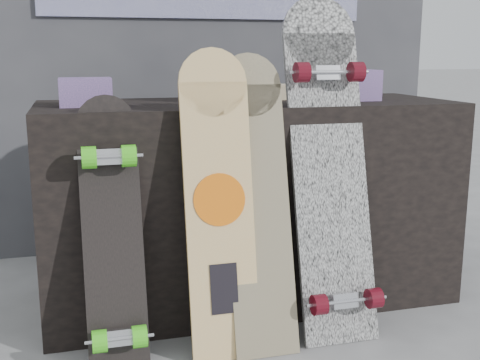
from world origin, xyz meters
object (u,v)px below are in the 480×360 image
object	(u,v)px
skateboard_dark	(113,230)
longboard_cascadia	(329,160)
longboard_geisha	(219,195)
longboard_celtic	(257,193)
vendor_table	(249,202)

from	to	relation	value
skateboard_dark	longboard_cascadia	bearing A→B (deg)	3.01
longboard_cascadia	skateboard_dark	size ratio (longest dim) A/B	1.39
longboard_cascadia	longboard_geisha	bearing A→B (deg)	-172.04
longboard_geisha	longboard_cascadia	world-z (taller)	longboard_cascadia
longboard_celtic	skateboard_dark	size ratio (longest dim) A/B	1.15
longboard_geisha	skateboard_dark	world-z (taller)	longboard_geisha
vendor_table	skateboard_dark	xyz separation A→B (m)	(-0.56, -0.37, 0.04)
vendor_table	longboard_celtic	xyz separation A→B (m)	(-0.08, -0.37, 0.13)
longboard_celtic	longboard_geisha	bearing A→B (deg)	-172.45
longboard_geisha	longboard_cascadia	bearing A→B (deg)	7.96
longboard_geisha	skateboard_dark	size ratio (longest dim) A/B	1.17
vendor_table	longboard_celtic	world-z (taller)	longboard_celtic
longboard_geisha	longboard_celtic	world-z (taller)	longboard_geisha
longboard_celtic	longboard_cascadia	bearing A→B (deg)	8.16
longboard_geisha	longboard_cascadia	size ratio (longest dim) A/B	0.85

